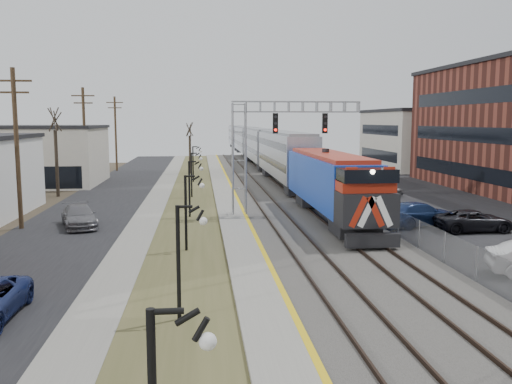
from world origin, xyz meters
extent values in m
cube|color=black|center=(-11.50, 35.00, 0.02)|extent=(7.00, 120.00, 0.04)
cube|color=gray|center=(-7.00, 35.00, 0.04)|extent=(2.00, 120.00, 0.08)
cube|color=#4A4C28|center=(-4.00, 35.00, 0.03)|extent=(4.00, 120.00, 0.06)
cube|color=gray|center=(-1.00, 35.00, 0.12)|extent=(2.00, 120.00, 0.24)
cube|color=#595651|center=(4.00, 35.00, 0.10)|extent=(8.00, 120.00, 0.20)
cube|color=black|center=(16.00, 35.00, 0.02)|extent=(16.00, 120.00, 0.04)
cube|color=gold|center=(-0.12, 35.00, 0.24)|extent=(0.24, 120.00, 0.01)
cube|color=#2D2119|center=(1.25, 35.00, 0.28)|extent=(0.08, 120.00, 0.15)
cube|color=#2D2119|center=(2.75, 35.00, 0.28)|extent=(0.08, 120.00, 0.15)
cube|color=#2D2119|center=(4.75, 35.00, 0.28)|extent=(0.08, 120.00, 0.15)
cube|color=#2D2119|center=(6.25, 35.00, 0.28)|extent=(0.08, 120.00, 0.15)
cube|color=#163FB8|center=(5.50, 25.20, 2.47)|extent=(3.00, 17.00, 4.25)
cube|color=black|center=(5.50, 16.50, 0.70)|extent=(2.80, 0.50, 0.70)
cube|color=gray|center=(5.50, 45.50, 3.01)|extent=(3.00, 22.00, 5.33)
cube|color=gray|center=(5.50, 68.30, 3.01)|extent=(3.00, 22.00, 5.33)
cube|color=gray|center=(5.50, 91.10, 3.01)|extent=(3.00, 22.00, 5.33)
cube|color=gray|center=(5.50, 113.90, 3.01)|extent=(3.00, 22.00, 5.33)
cube|color=gray|center=(-0.50, 28.00, 4.00)|extent=(1.00, 1.00, 8.00)
cube|color=gray|center=(3.50, 28.00, 7.75)|extent=(9.00, 0.80, 0.80)
cube|color=black|center=(2.00, 27.55, 6.60)|extent=(0.35, 0.25, 1.40)
cube|color=black|center=(5.50, 27.55, 6.60)|extent=(0.35, 0.25, 1.40)
cylinder|color=black|center=(-4.00, 8.00, 2.00)|extent=(0.14, 0.14, 4.00)
cylinder|color=black|center=(-4.00, 18.00, 2.00)|extent=(0.14, 0.14, 4.00)
cylinder|color=black|center=(-4.00, 28.00, 2.00)|extent=(0.14, 0.14, 4.00)
cylinder|color=black|center=(-4.00, 38.00, 2.00)|extent=(0.14, 0.14, 4.00)
cylinder|color=black|center=(-4.00, 50.00, 2.00)|extent=(0.14, 0.14, 4.00)
cylinder|color=#4C3823|center=(-14.50, 25.00, 5.00)|extent=(0.28, 0.28, 10.00)
cylinder|color=#4C3823|center=(-14.50, 45.00, 5.00)|extent=(0.28, 0.28, 10.00)
cylinder|color=#4C3823|center=(-14.50, 65.00, 5.00)|extent=(0.28, 0.28, 10.00)
cube|color=gray|center=(8.20, 35.00, 0.80)|extent=(0.04, 120.00, 1.60)
cube|color=beige|center=(-21.00, 50.00, 3.00)|extent=(14.00, 12.00, 6.00)
cube|color=beige|center=(30.00, 65.00, 4.00)|extent=(16.00, 18.00, 8.00)
cylinder|color=#382D23|center=(-16.00, 40.00, 2.97)|extent=(0.30, 0.30, 5.95)
cylinder|color=#382D23|center=(-4.50, 60.00, 2.45)|extent=(0.30, 0.30, 4.90)
imported|color=black|center=(13.49, 21.25, 0.65)|extent=(4.73, 2.20, 1.31)
imported|color=navy|center=(10.77, 23.28, 0.77)|extent=(5.73, 3.69, 1.54)
imported|color=slate|center=(12.82, 36.55, 0.67)|extent=(4.16, 2.23, 1.35)
imported|color=slate|center=(-10.97, 25.15, 0.69)|extent=(3.30, 5.15, 1.39)
camera|label=1|loc=(-3.23, -9.89, 6.78)|focal=38.00mm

